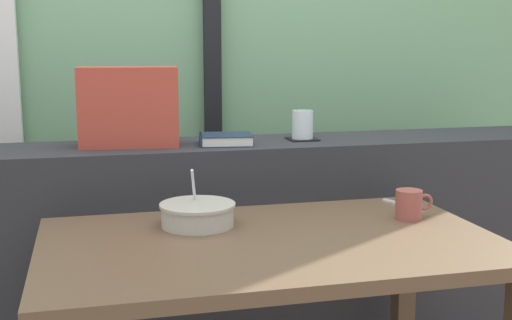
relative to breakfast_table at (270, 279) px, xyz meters
The scene contains 11 objects.
outdoor_backdrop 1.54m from the breakfast_table, 90.56° to the left, with size 4.80×0.08×2.80m, color #7AAD7F.
window_divider_post 1.43m from the breakfast_table, 86.16° to the left, with size 0.07×0.05×2.60m, color black.
dark_console_ledge 0.64m from the breakfast_table, 91.22° to the left, with size 2.80×0.35×0.89m, color #2D2D33.
breakfast_table is the anchor object (origin of this frame).
coaster_square 0.73m from the breakfast_table, 65.19° to the left, with size 0.10×0.10×0.01m, color black.
juice_glass 0.75m from the breakfast_table, 65.19° to the left, with size 0.07×0.07×0.10m.
closed_book 0.64m from the breakfast_table, 90.08° to the left, with size 0.19×0.16×0.03m.
throw_pillow 0.80m from the breakfast_table, 116.90° to the left, with size 0.32×0.14×0.26m, color #B74233.
soup_bowl 0.27m from the breakfast_table, 134.37° to the left, with size 0.21×0.21×0.16m.
fork_utensil 0.56m from the breakfast_table, 25.96° to the left, with size 0.02×0.17×0.01m, color silver.
ceramic_mug 0.47m from the breakfast_table, 11.71° to the left, with size 0.11×0.08×0.08m.
Camera 1 is at (-0.43, -1.68, 1.23)m, focal length 47.16 mm.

